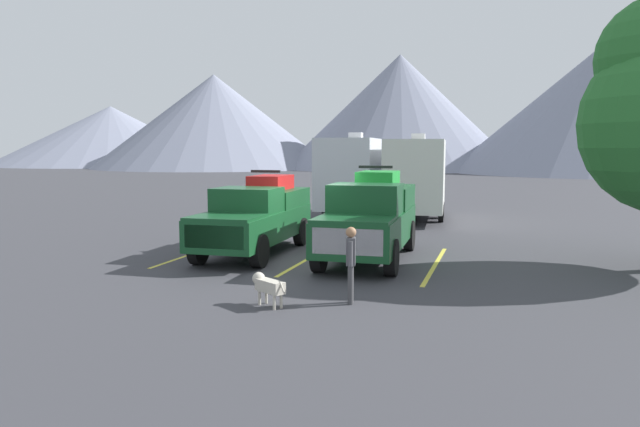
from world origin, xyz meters
name	(u,v)px	position (x,y,z in m)	size (l,w,h in m)	color
ground_plane	(306,260)	(0.00, 0.00, 0.00)	(240.00, 240.00, 0.00)	#38383D
pickup_truck_a	(257,215)	(-1.82, 0.71, 1.15)	(2.24, 5.75, 2.50)	#144723
pickup_truck_b	(370,216)	(1.70, 0.76, 1.23)	(2.34, 5.83, 2.67)	#144723
lot_stripe_a	(199,251)	(-3.62, 0.35, 0.00)	(0.12, 5.50, 0.01)	gold
lot_stripe_b	(310,258)	(0.00, 0.35, 0.00)	(0.12, 5.50, 0.01)	gold
lot_stripe_c	(435,265)	(3.62, 0.35, 0.00)	(0.12, 5.50, 0.01)	gold
camper_trailer_a	(352,173)	(-1.35, 10.86, 2.06)	(2.92, 7.47, 3.91)	silver
camper_trailer_b	(417,174)	(1.63, 10.69, 2.02)	(2.94, 7.61, 3.84)	silver
person_a	(351,260)	(2.39, -4.29, 0.92)	(0.23, 0.35, 1.60)	#3F3F42
dog	(267,285)	(0.80, -4.95, 0.43)	(0.88, 0.63, 0.65)	beige
mountain_ridge	(457,121)	(-1.37, 74.02, 7.04)	(165.58, 50.90, 17.14)	gray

